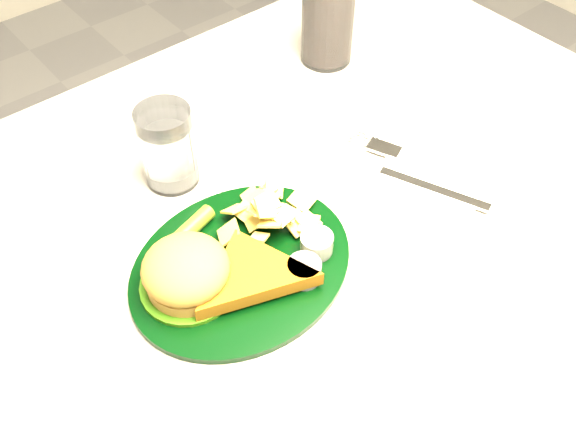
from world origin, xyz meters
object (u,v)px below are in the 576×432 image
at_px(fork_napkin, 427,184).
at_px(water_glass, 168,147).
at_px(table, 275,374).
at_px(cola_glass, 328,17).
at_px(dinner_plate, 240,251).

bearing_deg(fork_napkin, water_glass, 114.68).
height_order(table, fork_napkin, fork_napkin).
bearing_deg(cola_glass, fork_napkin, -107.40).
bearing_deg(cola_glass, dinner_plate, -144.91).
bearing_deg(water_glass, fork_napkin, -42.84).
bearing_deg(cola_glass, water_glass, -167.48).
bearing_deg(water_glass, dinner_plate, -96.52).
height_order(dinner_plate, water_glass, water_glass).
distance_m(table, cola_glass, 0.57).
bearing_deg(fork_napkin, dinner_plate, 146.92).
height_order(dinner_plate, cola_glass, cola_glass).
relative_size(dinner_plate, fork_napkin, 1.43).
height_order(table, cola_glass, cola_glass).
relative_size(table, dinner_plate, 4.45).
distance_m(table, fork_napkin, 0.43).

